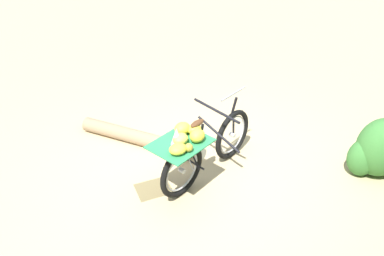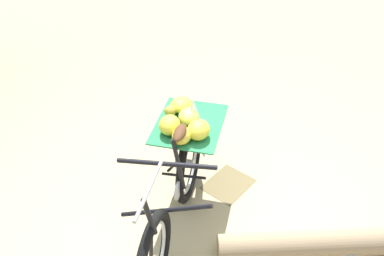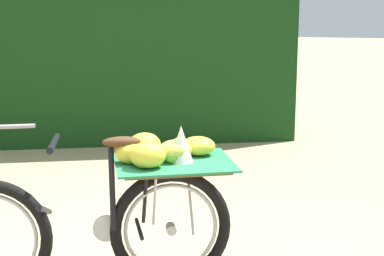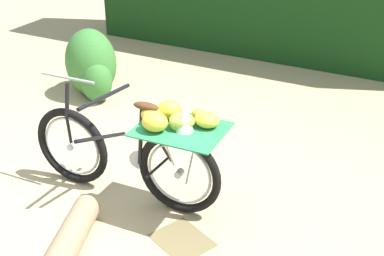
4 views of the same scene
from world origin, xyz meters
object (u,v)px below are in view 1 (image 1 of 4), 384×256
(path_stone, at_px, (132,137))
(bicycle, at_px, (202,147))
(fallen_log, at_px, (136,137))
(shrub_cluster, at_px, (381,150))

(path_stone, bearing_deg, bicycle, 115.63)
(bicycle, height_order, path_stone, bicycle)
(bicycle, relative_size, fallen_log, 0.94)
(fallen_log, bearing_deg, bicycle, 116.20)
(fallen_log, relative_size, path_stone, 9.97)
(path_stone, bearing_deg, fallen_log, 109.79)
(path_stone, bearing_deg, shrub_cluster, 144.01)
(bicycle, relative_size, shrub_cluster, 1.99)
(bicycle, bearing_deg, path_stone, 89.35)
(bicycle, distance_m, path_stone, 1.47)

